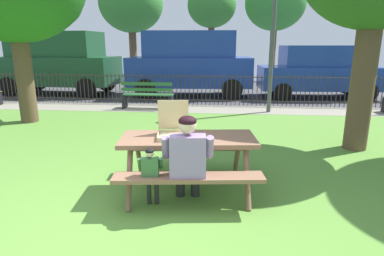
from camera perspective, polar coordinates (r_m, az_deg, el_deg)
ground at (r=5.19m, az=-7.33°, el=-8.00°), size 28.00×12.06×0.02m
cobblestone_walkway at (r=10.26m, az=-0.89°, el=3.46°), size 28.00×1.40×0.01m
street_asphalt at (r=14.62m, az=1.01°, el=6.79°), size 28.00×7.47×0.01m
picnic_table_foreground at (r=4.37m, az=-0.68°, el=-3.76°), size 1.95×1.67×0.79m
pizza_box_open at (r=4.34m, az=-3.34°, el=-0.32°), size 0.47×0.51×0.47m
adult_at_table at (r=3.88m, az=-0.78°, el=-5.25°), size 0.63×0.62×1.19m
child_at_table at (r=3.93m, az=-7.29°, el=-7.67°), size 0.30×0.30×0.80m
iron_fence_streetside at (r=10.86m, az=-0.50°, el=6.89°), size 22.60×0.03×1.02m
park_bench_center at (r=10.26m, az=-7.84°, el=5.70°), size 1.61×0.51×0.85m
lamp_post_walkway at (r=9.82m, az=14.33°, el=18.57°), size 0.28×0.28×4.54m
parked_car_far_left at (r=14.29m, az=-22.67°, el=10.80°), size 4.80×2.27×2.46m
parked_car_left at (r=12.73m, az=-0.43°, el=11.56°), size 4.80×2.28×2.46m
parked_car_center at (r=13.18m, az=21.48°, el=9.37°), size 4.47×2.05×1.94m
far_tree_left at (r=22.68m, az=-23.74°, el=20.01°), size 3.79×3.79×6.33m
far_tree_midleft at (r=20.82m, az=-10.74°, el=20.84°), size 3.81×3.81×6.08m
far_tree_center at (r=20.07m, az=3.51°, el=20.72°), size 2.83×2.83×5.46m
far_tree_midright at (r=20.28m, az=14.54°, el=20.60°), size 3.45×3.45×5.84m
far_tree_right at (r=21.62m, az=28.87°, el=18.52°), size 2.43×2.43×5.30m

